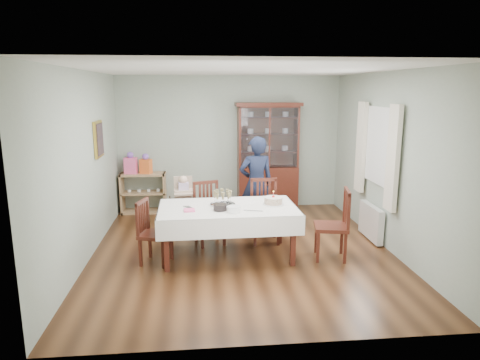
{
  "coord_description": "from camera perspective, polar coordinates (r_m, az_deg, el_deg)",
  "views": [
    {
      "loc": [
        -0.63,
        -6.18,
        2.43
      ],
      "look_at": [
        -0.01,
        0.2,
        1.07
      ],
      "focal_mm": 32.0,
      "sensor_mm": 36.0,
      "label": 1
    }
  ],
  "objects": [
    {
      "name": "gift_bag_orange",
      "position": [
        8.63,
        -12.45,
        2.03
      ],
      "size": [
        0.25,
        0.21,
        0.4
      ],
      "color": "orange",
      "rests_on": "sideboard"
    },
    {
      "name": "champagne_tray",
      "position": [
        6.28,
        -2.34,
        -2.75
      ],
      "size": [
        0.37,
        0.37,
        0.22
      ],
      "color": "silver",
      "rests_on": "dining_table"
    },
    {
      "name": "curtain_right",
      "position": [
        7.69,
        15.83,
        4.24
      ],
      "size": [
        0.07,
        0.3,
        1.55
      ],
      "primitive_type": "cube",
      "color": "silver",
      "rests_on": "room_shell"
    },
    {
      "name": "chair_end_right",
      "position": [
        6.43,
        12.14,
        -7.55
      ],
      "size": [
        0.54,
        0.54,
        1.03
      ],
      "rotation": [
        0.0,
        0.0,
        -1.77
      ],
      "color": "#471811",
      "rests_on": "floor"
    },
    {
      "name": "cutlery",
      "position": [
        6.21,
        -7.27,
        -3.62
      ],
      "size": [
        0.17,
        0.19,
        0.01
      ],
      "primitive_type": null,
      "rotation": [
        0.0,
        0.0,
        0.48
      ],
      "color": "silver",
      "rests_on": "dining_table"
    },
    {
      "name": "chair_end_left",
      "position": [
        6.25,
        -11.27,
        -8.43
      ],
      "size": [
        0.51,
        0.51,
        0.91
      ],
      "rotation": [
        0.0,
        0.0,
        1.28
      ],
      "color": "#471811",
      "rests_on": "floor"
    },
    {
      "name": "window",
      "position": [
        7.13,
        18.12,
        4.33
      ],
      "size": [
        0.04,
        1.02,
        1.22
      ],
      "primitive_type": "cube",
      "color": "white",
      "rests_on": "room_shell"
    },
    {
      "name": "plate_stack_white",
      "position": [
        5.94,
        -0.82,
        -3.9
      ],
      "size": [
        0.22,
        0.22,
        0.08
      ],
      "primitive_type": "cylinder",
      "rotation": [
        0.0,
        0.0,
        0.18
      ],
      "color": "white",
      "rests_on": "dining_table"
    },
    {
      "name": "gift_bag_pink",
      "position": [
        8.66,
        -14.38,
        2.08
      ],
      "size": [
        0.25,
        0.18,
        0.43
      ],
      "color": "#FF5D97",
      "rests_on": "sideboard"
    },
    {
      "name": "high_chair",
      "position": [
        7.52,
        -7.45,
        -3.9
      ],
      "size": [
        0.47,
        0.47,
        0.98
      ],
      "rotation": [
        0.0,
        0.0,
        0.09
      ],
      "color": "black",
      "rests_on": "floor"
    },
    {
      "name": "cake_knife",
      "position": [
        5.99,
        1.78,
        -4.12
      ],
      "size": [
        0.27,
        0.1,
        0.01
      ],
      "primitive_type": "cube",
      "rotation": [
        0.0,
        0.0,
        -0.27
      ],
      "color": "silver",
      "rests_on": "dining_table"
    },
    {
      "name": "birthday_cake",
      "position": [
        6.32,
        4.47,
        -2.81
      ],
      "size": [
        0.31,
        0.31,
        0.21
      ],
      "color": "white",
      "rests_on": "dining_table"
    },
    {
      "name": "sideboard",
      "position": [
        8.77,
        -12.73,
        -1.67
      ],
      "size": [
        0.9,
        0.38,
        0.8
      ],
      "color": "tan",
      "rests_on": "floor"
    },
    {
      "name": "plate_stack_dark",
      "position": [
        6.03,
        -2.68,
        -3.64
      ],
      "size": [
        0.25,
        0.25,
        0.09
      ],
      "primitive_type": "cylinder",
      "rotation": [
        0.0,
        0.0,
        0.4
      ],
      "color": "black",
      "rests_on": "dining_table"
    },
    {
      "name": "curtain_left",
      "position": [
        6.56,
        19.72,
        2.72
      ],
      "size": [
        0.07,
        0.3,
        1.55
      ],
      "primitive_type": "cube",
      "color": "silver",
      "rests_on": "room_shell"
    },
    {
      "name": "chair_far_left",
      "position": [
        6.9,
        -4.1,
        -6.05
      ],
      "size": [
        0.54,
        0.54,
        0.98
      ],
      "rotation": [
        0.0,
        0.0,
        0.28
      ],
      "color": "#471811",
      "rests_on": "floor"
    },
    {
      "name": "floor",
      "position": [
        6.67,
        0.27,
        -9.36
      ],
      "size": [
        5.0,
        5.0,
        0.0
      ],
      "primitive_type": "plane",
      "color": "#593319",
      "rests_on": "ground"
    },
    {
      "name": "radiator",
      "position": [
        7.37,
        17.06,
        -5.34
      ],
      "size": [
        0.1,
        0.8,
        0.55
      ],
      "primitive_type": "cube",
      "color": "white",
      "rests_on": "floor"
    },
    {
      "name": "dining_table",
      "position": [
        6.32,
        -1.63,
        -6.85
      ],
      "size": [
        2.03,
        1.2,
        0.76
      ],
      "rotation": [
        0.0,
        0.0,
        0.02
      ],
      "color": "#471811",
      "rests_on": "floor"
    },
    {
      "name": "china_cabinet",
      "position": [
        8.65,
        3.72,
        3.3
      ],
      "size": [
        1.3,
        0.48,
        2.18
      ],
      "color": "#471811",
      "rests_on": "floor"
    },
    {
      "name": "picture_frame",
      "position": [
        7.2,
        -18.34,
        5.19
      ],
      "size": [
        0.04,
        0.48,
        0.58
      ],
      "primitive_type": "cube",
      "color": "gold",
      "rests_on": "room_shell"
    },
    {
      "name": "napkin_stack",
      "position": [
        6.04,
        -6.77,
        -4.02
      ],
      "size": [
        0.17,
        0.17,
        0.02
      ],
      "primitive_type": "cube",
      "rotation": [
        0.0,
        0.0,
        0.08
      ],
      "color": "#FF5D97",
      "rests_on": "dining_table"
    },
    {
      "name": "room_shell",
      "position": [
        6.78,
        -0.18,
        5.87
      ],
      "size": [
        5.0,
        5.0,
        5.0
      ],
      "color": "#9EAA99",
      "rests_on": "floor"
    },
    {
      "name": "woman",
      "position": [
        7.4,
        2.17,
        -0.52
      ],
      "size": [
        0.65,
        0.47,
        1.65
      ],
      "primitive_type": "imported",
      "rotation": [
        0.0,
        0.0,
        3.28
      ],
      "color": "black",
      "rests_on": "floor"
    },
    {
      "name": "chair_far_right",
      "position": [
        6.96,
        3.33,
        -5.81
      ],
      "size": [
        0.46,
        0.46,
        1.01
      ],
      "rotation": [
        0.0,
        0.0,
        -0.01
      ],
      "color": "#471811",
      "rests_on": "floor"
    }
  ]
}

